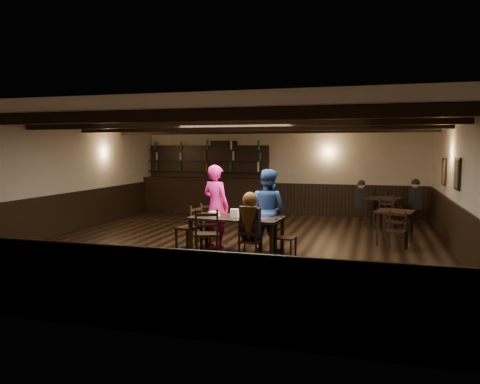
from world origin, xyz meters
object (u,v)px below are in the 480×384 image
(dining_table, at_px, (237,220))
(chair_near_right, at_px, (249,238))
(chair_near_left, at_px, (207,231))
(cake, at_px, (214,214))
(bar_counter, at_px, (205,190))
(man_blue, at_px, (267,210))
(woman_pink, at_px, (216,206))

(dining_table, bearing_deg, chair_near_right, -57.47)
(dining_table, relative_size, chair_near_left, 1.88)
(cake, relative_size, bar_counter, 0.06)
(chair_near_right, bearing_deg, man_blue, 86.46)
(cake, height_order, bar_counter, bar_counter)
(chair_near_left, height_order, bar_counter, bar_counter)
(chair_near_right, xyz_separation_m, woman_pink, (-1.06, 1.23, 0.41))
(man_blue, bearing_deg, dining_table, 62.62)
(chair_near_right, bearing_deg, dining_table, 122.53)
(woman_pink, height_order, cake, woman_pink)
(chair_near_left, bearing_deg, bar_counter, 110.66)
(bar_counter, bearing_deg, chair_near_right, -63.06)
(woman_pink, relative_size, bar_counter, 0.40)
(woman_pink, xyz_separation_m, cake, (0.13, -0.51, -0.09))
(dining_table, relative_size, cake, 7.03)
(chair_near_left, bearing_deg, man_blue, 53.17)
(chair_near_right, relative_size, cake, 3.06)
(chair_near_left, distance_m, woman_pink, 1.30)
(dining_table, distance_m, bar_counter, 6.21)
(dining_table, height_order, woman_pink, woman_pink)
(chair_near_right, xyz_separation_m, man_blue, (0.07, 1.17, 0.37))
(man_blue, bearing_deg, chair_near_right, 104.71)
(cake, distance_m, bar_counter, 5.97)
(chair_near_left, relative_size, chair_near_right, 1.22)
(dining_table, relative_size, bar_counter, 0.42)
(man_blue, height_order, cake, man_blue)
(chair_near_right, bearing_deg, woman_pink, 130.89)
(dining_table, bearing_deg, woman_pink, 138.96)
(woman_pink, xyz_separation_m, man_blue, (1.13, -0.05, -0.04))
(dining_table, height_order, man_blue, man_blue)
(chair_near_right, distance_m, bar_counter, 7.02)
(cake, xyz_separation_m, bar_counter, (-2.25, 5.53, -0.06))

